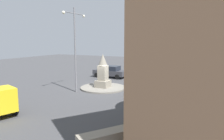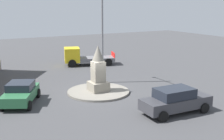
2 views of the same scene
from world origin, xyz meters
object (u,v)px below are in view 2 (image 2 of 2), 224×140
Objects in this scene: car_dark_grey_far_side at (175,100)px; streetlamp at (102,26)px; monument at (98,71)px; car_green_near_island at (21,93)px; truck_yellow_parked_right at (83,57)px.

streetlamp is at bearing -175.72° from car_dark_grey_far_side.
monument is 6.60m from car_dark_grey_far_side.
monument is 0.77× the size of car_dark_grey_far_side.
car_green_near_island is at bearing -128.79° from car_dark_grey_far_side.
monument is at bearing -16.95° from truck_yellow_parked_right.
streetlamp is 9.51m from car_dark_grey_far_side.
monument is 0.43× the size of streetlamp.
monument reaches higher than car_dark_grey_far_side.
monument is 4.32m from streetlamp.
car_green_near_island is (-6.42, -7.99, -0.07)m from car_dark_grey_far_side.
monument reaches higher than truck_yellow_parked_right.
truck_yellow_parked_right reaches higher than car_green_near_island.
truck_yellow_parked_right is at bearing 169.31° from streetlamp.
car_green_near_island is 0.73× the size of truck_yellow_parked_right.
car_dark_grey_far_side is at bearing 4.28° from streetlamp.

